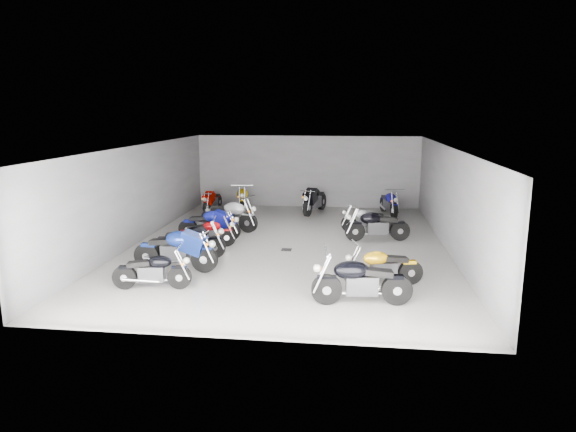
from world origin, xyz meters
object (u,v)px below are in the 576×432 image
object	(u,v)px
motorcycle_right_a	(360,281)
motorcycle_back_d	(315,200)
motorcycle_right_f	(367,220)
motorcycle_left_a	(153,271)
motorcycle_left_c	(190,241)
motorcycle_right_e	(377,225)
motorcycle_right_b	(383,267)
motorcycle_left_e	(210,225)
motorcycle_back_a	(212,201)
drain_grate	(286,250)
motorcycle_back_f	(389,203)
motorcycle_left_b	(176,250)
motorcycle_left_f	(230,215)
motorcycle_left_d	(206,233)
motorcycle_back_b	(243,199)

from	to	relation	value
motorcycle_right_a	motorcycle_back_d	bearing A→B (deg)	3.70
motorcycle_right_f	motorcycle_left_a	bearing A→B (deg)	138.31
motorcycle_left_c	motorcycle_right_a	bearing A→B (deg)	48.09
motorcycle_right_e	motorcycle_back_d	size ratio (longest dim) A/B	0.95
motorcycle_right_a	motorcycle_right_b	size ratio (longest dim) A/B	1.14
motorcycle_left_e	motorcycle_right_b	xyz separation A→B (m)	(5.54, -4.00, -0.03)
motorcycle_back_d	motorcycle_back_a	bearing A→B (deg)	19.44
drain_grate	motorcycle_back_f	world-z (taller)	motorcycle_back_f
motorcycle_left_e	motorcycle_right_a	world-z (taller)	motorcycle_right_a
motorcycle_right_f	motorcycle_left_e	bearing A→B (deg)	105.55
motorcycle_right_b	motorcycle_back_d	world-z (taller)	motorcycle_back_d
motorcycle_left_a	motorcycle_left_c	world-z (taller)	motorcycle_left_c
motorcycle_left_b	motorcycle_back_a	world-z (taller)	motorcycle_left_b
motorcycle_left_b	motorcycle_left_f	xyz separation A→B (m)	(0.32, 4.88, -0.01)
motorcycle_left_c	motorcycle_right_a	size ratio (longest dim) A/B	0.95
motorcycle_left_b	motorcycle_left_e	xyz separation A→B (m)	(-0.02, 3.44, -0.05)
motorcycle_right_b	motorcycle_left_f	bearing A→B (deg)	29.01
motorcycle_left_b	motorcycle_left_e	world-z (taller)	motorcycle_left_b
motorcycle_left_d	motorcycle_back_d	distance (m)	6.71
motorcycle_left_b	motorcycle_back_f	xyz separation A→B (m)	(6.28, 8.41, -0.05)
motorcycle_back_f	motorcycle_left_e	bearing A→B (deg)	25.70
motorcycle_back_b	motorcycle_right_b	bearing A→B (deg)	111.13
motorcycle_left_c	motorcycle_left_d	bearing A→B (deg)	164.33
motorcycle_left_d	motorcycle_back_a	xyz separation A→B (m)	(-1.39, 5.80, 0.01)
motorcycle_left_a	motorcycle_left_e	distance (m)	4.94
motorcycle_left_a	motorcycle_left_e	world-z (taller)	motorcycle_left_e
motorcycle_right_b	motorcycle_right_f	distance (m)	5.79
motorcycle_left_c	motorcycle_back_a	xyz separation A→B (m)	(-1.26, 7.09, -0.05)
motorcycle_left_a	motorcycle_left_c	bearing A→B (deg)	171.00
drain_grate	motorcycle_left_e	bearing A→B (deg)	160.39
motorcycle_left_f	motorcycle_left_a	bearing A→B (deg)	15.51
motorcycle_left_b	motorcycle_right_f	world-z (taller)	motorcycle_left_b
motorcycle_left_b	motorcycle_back_f	world-z (taller)	motorcycle_left_b
motorcycle_back_f	motorcycle_right_b	bearing A→B (deg)	72.58
motorcycle_left_b	motorcycle_right_b	world-z (taller)	motorcycle_left_b
motorcycle_left_e	motorcycle_back_d	world-z (taller)	motorcycle_back_d
motorcycle_right_f	motorcycle_back_d	size ratio (longest dim) A/B	0.82
motorcycle_back_b	motorcycle_right_f	bearing A→B (deg)	138.46
motorcycle_right_f	motorcycle_back_b	world-z (taller)	motorcycle_back_b
motorcycle_left_b	motorcycle_left_c	size ratio (longest dim) A/B	1.11
motorcycle_back_d	motorcycle_right_e	bearing A→B (deg)	135.38
drain_grate	motorcycle_back_a	xyz separation A→B (m)	(-3.98, 5.82, 0.47)
motorcycle_right_f	motorcycle_back_a	bearing A→B (deg)	61.85
motorcycle_left_e	motorcycle_back_f	xyz separation A→B (m)	(6.30, 4.97, -0.00)
motorcycle_left_c	motorcycle_left_d	xyz separation A→B (m)	(0.13, 1.29, -0.06)
motorcycle_left_d	motorcycle_left_e	xyz separation A→B (m)	(-0.14, 0.95, 0.06)
motorcycle_right_f	motorcycle_back_f	world-z (taller)	motorcycle_back_f
motorcycle_right_e	motorcycle_back_a	distance (m)	8.09
drain_grate	motorcycle_back_a	size ratio (longest dim) A/B	0.16
drain_grate	motorcycle_back_f	bearing A→B (deg)	59.02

